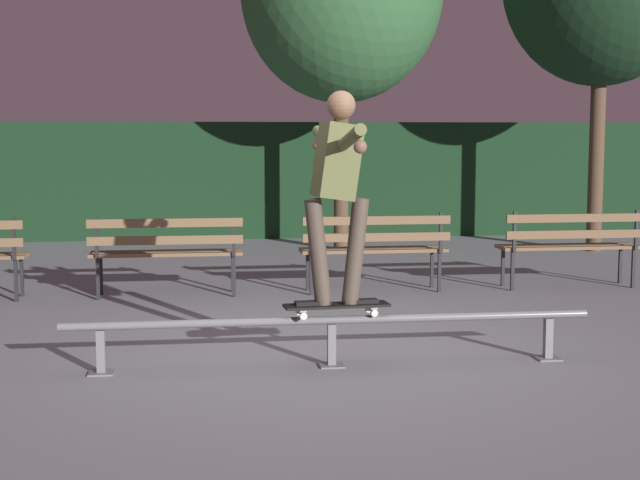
# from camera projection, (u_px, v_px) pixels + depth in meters

# --- Properties ---
(ground_plane) EXTENTS (90.00, 90.00, 0.00)m
(ground_plane) POSITION_uv_depth(u_px,v_px,m) (326.00, 357.00, 7.09)
(ground_plane) COLOR slate
(hedge_backdrop) EXTENTS (24.00, 1.20, 1.93)m
(hedge_backdrop) POSITION_uv_depth(u_px,v_px,m) (255.00, 179.00, 15.73)
(hedge_backdrop) COLOR black
(hedge_backdrop) RESTS_ON ground
(grind_rail) EXTENTS (3.93, 0.18, 0.38)m
(grind_rail) POSITION_uv_depth(u_px,v_px,m) (332.00, 327.00, 6.78)
(grind_rail) COLOR slate
(grind_rail) RESTS_ON ground
(skateboard) EXTENTS (0.79, 0.26, 0.09)m
(skateboard) POSITION_uv_depth(u_px,v_px,m) (337.00, 306.00, 6.76)
(skateboard) COLOR black
(skateboard) RESTS_ON grind_rail
(skateboarder) EXTENTS (0.63, 1.41, 1.56)m
(skateboarder) POSITION_uv_depth(u_px,v_px,m) (337.00, 179.00, 6.66)
(skateboarder) COLOR black
(skateboarder) RESTS_ON skateboard
(park_bench_left_center) EXTENTS (1.60, 0.42, 0.88)m
(park_bench_left_center) POSITION_uv_depth(u_px,v_px,m) (166.00, 247.00, 9.67)
(park_bench_left_center) COLOR black
(park_bench_left_center) RESTS_ON ground
(park_bench_right_center) EXTENTS (1.60, 0.42, 0.88)m
(park_bench_right_center) POSITION_uv_depth(u_px,v_px,m) (375.00, 244.00, 9.96)
(park_bench_right_center) COLOR black
(park_bench_right_center) RESTS_ON ground
(park_bench_rightmost) EXTENTS (1.60, 0.42, 0.88)m
(park_bench_rightmost) POSITION_uv_depth(u_px,v_px,m) (571.00, 241.00, 10.25)
(park_bench_rightmost) COLOR black
(park_bench_rightmost) RESTS_ON ground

